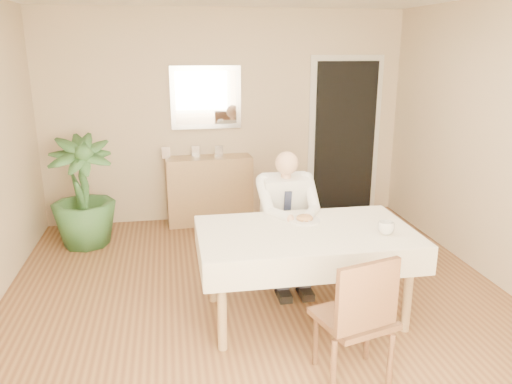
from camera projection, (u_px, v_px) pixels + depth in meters
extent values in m
plane|color=brown|center=(263.00, 311.00, 4.22)|extent=(5.00, 5.00, 0.00)
cube|color=tan|center=(226.00, 117.00, 6.21)|extent=(4.50, 0.02, 2.60)
cube|color=tan|center=(422.00, 344.00, 1.49)|extent=(4.50, 0.02, 2.60)
cube|color=silver|center=(424.00, 295.00, 1.46)|extent=(1.34, 0.02, 1.44)
cube|color=white|center=(420.00, 292.00, 1.48)|extent=(1.18, 0.02, 1.28)
cube|color=silver|center=(344.00, 138.00, 6.54)|extent=(0.96, 0.03, 2.10)
cube|color=black|center=(345.00, 138.00, 6.51)|extent=(0.80, 0.05, 1.95)
cube|color=silver|center=(206.00, 98.00, 6.08)|extent=(0.86, 0.03, 0.76)
cube|color=white|center=(206.00, 98.00, 6.06)|extent=(0.74, 0.02, 0.64)
cube|color=#A0804E|center=(306.00, 234.00, 3.96)|extent=(1.60, 0.90, 0.04)
cube|color=#F3E7C9|center=(306.00, 231.00, 3.95)|extent=(1.70, 1.00, 0.01)
cube|color=#F3E7C9|center=(325.00, 270.00, 3.51)|extent=(1.70, 0.02, 0.22)
cube|color=#F3E7C9|center=(291.00, 222.00, 4.45)|extent=(1.70, 0.02, 0.22)
cube|color=#F3E7C9|center=(199.00, 251.00, 3.84)|extent=(0.02, 1.00, 0.22)
cube|color=#F3E7C9|center=(405.00, 236.00, 4.12)|extent=(0.02, 1.00, 0.22)
cylinder|color=#A0804E|center=(222.00, 306.00, 3.59)|extent=(0.07, 0.07, 0.70)
cylinder|color=#A0804E|center=(408.00, 290.00, 3.83)|extent=(0.07, 0.07, 0.70)
cylinder|color=#A0804E|center=(212.00, 264.00, 4.29)|extent=(0.07, 0.07, 0.70)
cylinder|color=#A0804E|center=(370.00, 252.00, 4.53)|extent=(0.07, 0.07, 0.70)
cube|color=#412718|center=(283.00, 235.00, 4.81)|extent=(0.43, 0.43, 0.04)
cube|color=#412718|center=(279.00, 207.00, 4.91)|extent=(0.39, 0.08, 0.39)
cylinder|color=#412718|center=(269.00, 264.00, 4.68)|extent=(0.04, 0.04, 0.38)
cylinder|color=#412718|center=(304.00, 261.00, 4.73)|extent=(0.04, 0.04, 0.38)
cylinder|color=#412718|center=(262.00, 250.00, 5.00)|extent=(0.04, 0.04, 0.38)
cylinder|color=#412718|center=(295.00, 248.00, 5.05)|extent=(0.04, 0.04, 0.38)
cube|color=#412718|center=(353.00, 318.00, 3.24)|extent=(0.54, 0.54, 0.04)
cube|color=#412718|center=(368.00, 297.00, 2.98)|extent=(0.43, 0.15, 0.44)
cylinder|color=#412718|center=(333.00, 370.00, 3.10)|extent=(0.04, 0.04, 0.43)
cylinder|color=#412718|center=(390.00, 364.00, 3.16)|extent=(0.04, 0.04, 0.43)
cylinder|color=#412718|center=(316.00, 337.00, 3.46)|extent=(0.04, 0.04, 0.43)
cylinder|color=#412718|center=(367.00, 332.00, 3.52)|extent=(0.04, 0.04, 0.43)
cube|color=white|center=(284.00, 202.00, 4.67)|extent=(0.42, 0.31, 0.55)
cube|color=black|center=(287.00, 209.00, 4.56)|extent=(0.06, 0.08, 0.36)
cylinder|color=tan|center=(286.00, 174.00, 4.55)|extent=(0.09, 0.09, 0.08)
sphere|color=tan|center=(287.00, 163.00, 4.49)|extent=(0.21, 0.21, 0.21)
cube|color=black|center=(278.00, 234.00, 4.53)|extent=(0.13, 0.42, 0.13)
cube|color=black|center=(299.00, 232.00, 4.56)|extent=(0.13, 0.42, 0.13)
cube|color=black|center=(282.00, 271.00, 4.44)|extent=(0.11, 0.12, 0.45)
cube|color=black|center=(304.00, 270.00, 4.48)|extent=(0.11, 0.12, 0.45)
cube|color=black|center=(283.00, 294.00, 4.44)|extent=(0.11, 0.26, 0.07)
cube|color=black|center=(305.00, 292.00, 4.47)|extent=(0.11, 0.26, 0.07)
cylinder|color=white|center=(305.00, 220.00, 4.14)|extent=(0.26, 0.26, 0.02)
ellipsoid|color=olive|center=(305.00, 218.00, 4.14)|extent=(0.14, 0.14, 0.06)
cylinder|color=silver|center=(311.00, 221.00, 4.09)|extent=(0.01, 0.13, 0.01)
cylinder|color=silver|center=(302.00, 221.00, 4.08)|extent=(0.01, 0.13, 0.01)
imported|color=white|center=(386.00, 228.00, 3.86)|extent=(0.14, 0.14, 0.10)
cube|color=#A0804E|center=(209.00, 190.00, 6.25)|extent=(1.07, 0.41, 0.84)
cube|color=silver|center=(166.00, 153.00, 6.04)|extent=(0.10, 0.02, 0.14)
cube|color=silver|center=(196.00, 151.00, 6.14)|extent=(0.10, 0.02, 0.14)
cube|color=silver|center=(219.00, 151.00, 6.14)|extent=(0.10, 0.02, 0.14)
imported|color=#284E24|center=(82.00, 192.00, 5.47)|extent=(0.81, 0.81, 1.23)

